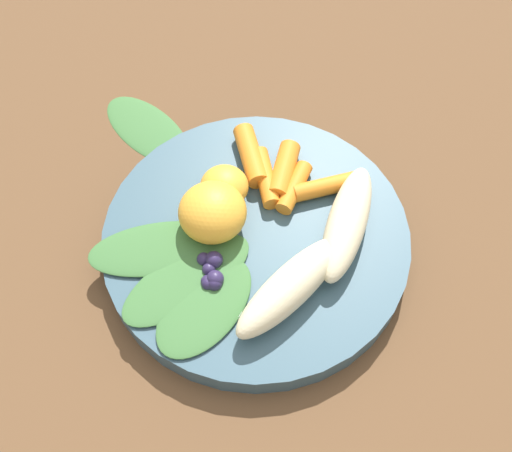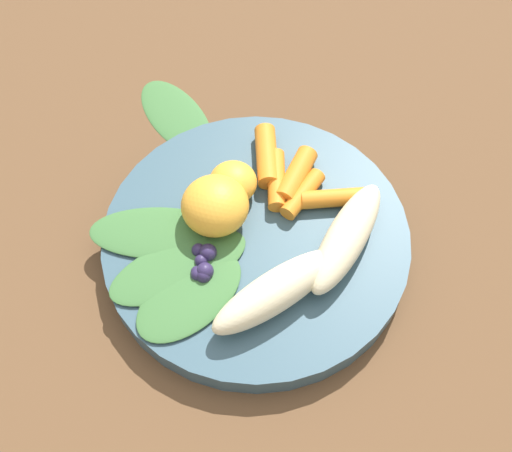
{
  "view_description": "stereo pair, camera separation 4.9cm",
  "coord_description": "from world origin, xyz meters",
  "px_view_note": "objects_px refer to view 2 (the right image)",
  "views": [
    {
      "loc": [
        -0.1,
        0.24,
        0.45
      ],
      "look_at": [
        0.0,
        0.0,
        0.03
      ],
      "focal_mm": 42.19,
      "sensor_mm": 36.0,
      "label": 1
    },
    {
      "loc": [
        -0.14,
        0.22,
        0.45
      ],
      "look_at": [
        0.0,
        0.0,
        0.03
      ],
      "focal_mm": 42.19,
      "sensor_mm": 36.0,
      "label": 2
    }
  ],
  "objects_px": {
    "banana_peeled_left": "(347,237)",
    "orange_segment_near": "(215,206)",
    "bowl": "(256,239)",
    "kale_leaf_stray": "(176,114)",
    "banana_peeled_right": "(276,291)"
  },
  "relations": [
    {
      "from": "banana_peeled_left",
      "to": "orange_segment_near",
      "type": "relative_size",
      "value": 2.05
    },
    {
      "from": "banana_peeled_left",
      "to": "banana_peeled_right",
      "type": "bearing_deg",
      "value": 158.86
    },
    {
      "from": "banana_peeled_right",
      "to": "kale_leaf_stray",
      "type": "relative_size",
      "value": 1.03
    },
    {
      "from": "banana_peeled_right",
      "to": "kale_leaf_stray",
      "type": "bearing_deg",
      "value": 79.32
    },
    {
      "from": "banana_peeled_left",
      "to": "kale_leaf_stray",
      "type": "height_order",
      "value": "banana_peeled_left"
    },
    {
      "from": "banana_peeled_right",
      "to": "kale_leaf_stray",
      "type": "height_order",
      "value": "banana_peeled_right"
    },
    {
      "from": "banana_peeled_left",
      "to": "kale_leaf_stray",
      "type": "distance_m",
      "value": 0.23
    },
    {
      "from": "banana_peeled_left",
      "to": "kale_leaf_stray",
      "type": "bearing_deg",
      "value": 72.09
    },
    {
      "from": "banana_peeled_left",
      "to": "orange_segment_near",
      "type": "distance_m",
      "value": 0.11
    },
    {
      "from": "banana_peeled_right",
      "to": "orange_segment_near",
      "type": "bearing_deg",
      "value": 88.26
    },
    {
      "from": "bowl",
      "to": "banana_peeled_right",
      "type": "distance_m",
      "value": 0.07
    },
    {
      "from": "kale_leaf_stray",
      "to": "banana_peeled_left",
      "type": "bearing_deg",
      "value": -170.38
    },
    {
      "from": "bowl",
      "to": "kale_leaf_stray",
      "type": "xyz_separation_m",
      "value": [
        0.15,
        -0.08,
        -0.01
      ]
    },
    {
      "from": "orange_segment_near",
      "to": "bowl",
      "type": "bearing_deg",
      "value": -167.5
    },
    {
      "from": "banana_peeled_right",
      "to": "orange_segment_near",
      "type": "distance_m",
      "value": 0.09
    }
  ]
}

